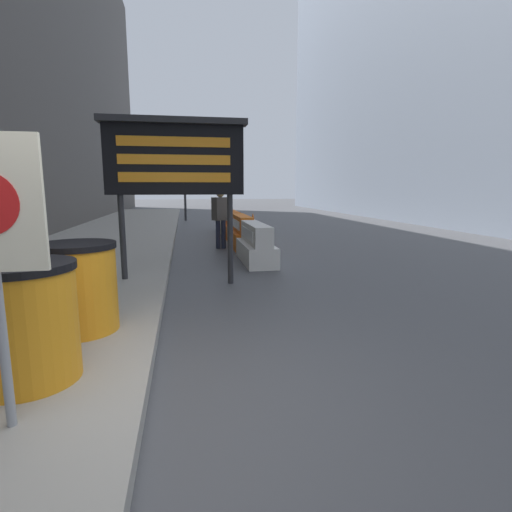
# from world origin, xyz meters

# --- Properties ---
(ground_plane) EXTENTS (120.00, 120.00, 0.00)m
(ground_plane) POSITION_xyz_m (0.00, 0.00, 0.00)
(ground_plane) COLOR #474749
(bare_tree) EXTENTS (1.08, 1.31, 2.76)m
(bare_tree) POSITION_xyz_m (-3.66, 7.41, 1.51)
(bare_tree) COLOR #4C3D2D
(bare_tree) RESTS_ON sidewalk_left
(barrel_drum_foreground) EXTENTS (0.82, 0.82, 0.96)m
(barrel_drum_foreground) POSITION_xyz_m (-0.94, 0.46, 0.64)
(barrel_drum_foreground) COLOR orange
(barrel_drum_foreground) RESTS_ON sidewalk_left
(barrel_drum_middle) EXTENTS (0.82, 0.82, 0.96)m
(barrel_drum_middle) POSITION_xyz_m (-0.81, 1.60, 0.64)
(barrel_drum_middle) COLOR orange
(barrel_drum_middle) RESTS_ON sidewalk_left
(message_board) EXTENTS (2.39, 0.36, 2.81)m
(message_board) POSITION_xyz_m (0.21, 4.11, 2.15)
(message_board) COLOR #28282B
(message_board) RESTS_ON ground_plane
(jersey_barrier_white) EXTENTS (0.65, 2.07, 0.89)m
(jersey_barrier_white) POSITION_xyz_m (1.92, 6.08, 0.39)
(jersey_barrier_white) COLOR silver
(jersey_barrier_white) RESTS_ON ground_plane
(jersey_barrier_orange_near) EXTENTS (0.58, 2.07, 0.93)m
(jersey_barrier_orange_near) POSITION_xyz_m (1.92, 8.35, 0.41)
(jersey_barrier_orange_near) COLOR orange
(jersey_barrier_orange_near) RESTS_ON ground_plane
(jersey_barrier_orange_far) EXTENTS (0.52, 1.78, 0.93)m
(jersey_barrier_orange_far) POSITION_xyz_m (1.92, 10.50, 0.41)
(jersey_barrier_orange_far) COLOR orange
(jersey_barrier_orange_far) RESTS_ON ground_plane
(jersey_barrier_cream) EXTENTS (0.57, 1.89, 0.82)m
(jersey_barrier_cream) POSITION_xyz_m (1.92, 12.54, 0.36)
(jersey_barrier_cream) COLOR beige
(jersey_barrier_cream) RESTS_ON ground_plane
(traffic_cone_near) EXTENTS (0.41, 0.41, 0.73)m
(traffic_cone_near) POSITION_xyz_m (2.99, 12.69, 0.36)
(traffic_cone_near) COLOR black
(traffic_cone_near) RESTS_ON ground_plane
(traffic_cone_mid) EXTENTS (0.39, 0.39, 0.69)m
(traffic_cone_mid) POSITION_xyz_m (2.23, 10.12, 0.34)
(traffic_cone_mid) COLOR black
(traffic_cone_mid) RESTS_ON ground_plane
(traffic_cone_far) EXTENTS (0.42, 0.42, 0.74)m
(traffic_cone_far) POSITION_xyz_m (2.03, 14.23, 0.36)
(traffic_cone_far) COLOR black
(traffic_cone_far) RESTS_ON ground_plane
(traffic_light_near_curb) EXTENTS (0.28, 0.45, 4.31)m
(traffic_light_near_curb) POSITION_xyz_m (0.40, 18.41, 3.11)
(traffic_light_near_curb) COLOR #2D2D30
(traffic_light_near_curb) RESTS_ON ground_plane
(pedestrian_worker) EXTENTS (0.50, 0.45, 1.65)m
(pedestrian_worker) POSITION_xyz_m (1.32, 8.34, 0.97)
(pedestrian_worker) COLOR #23283D
(pedestrian_worker) RESTS_ON ground_plane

